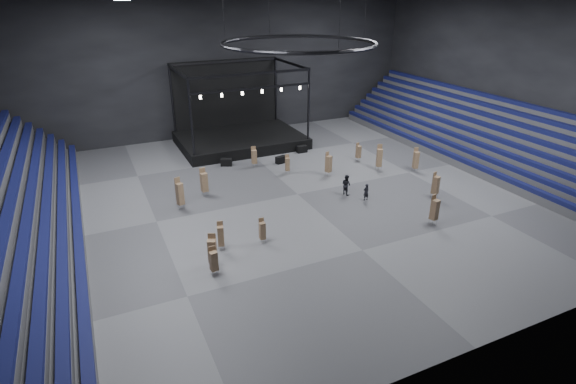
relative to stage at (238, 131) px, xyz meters
name	(u,v)px	position (x,y,z in m)	size (l,w,h in m)	color
floor	(298,194)	(0.00, -16.24, -1.45)	(50.00, 50.00, 0.00)	#535456
wall_back	(222,61)	(0.00, 4.76, 7.55)	(50.00, 0.20, 18.00)	black
wall_front	(512,189)	(0.00, -37.24, 7.55)	(50.00, 0.20, 18.00)	black
wall_right	(516,73)	(25.00, -16.24, 7.55)	(0.20, 42.00, 18.00)	black
bleachers_left	(0,230)	(-22.94, -16.24, 0.28)	(7.20, 40.00, 6.40)	#464649
bleachers_right	(488,143)	(22.94, -16.24, 0.28)	(7.20, 40.00, 6.40)	#464649
stage	(238,131)	(0.00, 0.00, 0.00)	(14.00, 10.00, 9.20)	black
truss_ring	(299,43)	(0.00, -16.24, 11.55)	(12.30, 12.30, 5.15)	black
flight_case_left	(226,162)	(-3.63, -6.64, -1.07)	(1.15, 0.57, 0.77)	black
flight_case_mid	(281,160)	(1.87, -8.33, -1.07)	(1.13, 0.56, 0.75)	black
flight_case_right	(302,149)	(5.42, -6.21, -1.06)	(1.16, 0.58, 0.77)	black
chair_stack_0	(221,235)	(-9.03, -22.45, -0.30)	(0.54, 0.54, 2.20)	silver
chair_stack_1	(358,151)	(9.65, -11.21, -0.38)	(0.53, 0.53, 2.01)	silver
chair_stack_2	(213,260)	(-10.37, -25.24, -0.35)	(0.51, 0.51, 2.06)	silver
chair_stack_3	(212,250)	(-10.15, -24.25, -0.17)	(0.71, 0.71, 2.41)	silver
chair_stack_4	(379,157)	(10.06, -14.38, -0.05)	(0.70, 0.70, 2.73)	silver
chair_stack_5	(180,193)	(-10.18, -14.74, -0.02)	(0.65, 0.65, 2.80)	silver
chair_stack_6	(254,156)	(-1.11, -8.22, -0.28)	(0.55, 0.55, 2.20)	silver
chair_stack_7	(328,163)	(4.67, -13.52, -0.16)	(0.67, 0.67, 2.46)	silver
chair_stack_8	(204,182)	(-7.66, -13.03, -0.09)	(0.61, 0.61, 2.60)	silver
chair_stack_9	(435,209)	(7.20, -25.74, -0.15)	(0.61, 0.61, 2.48)	silver
chair_stack_10	(436,185)	(10.62, -21.99, -0.18)	(0.64, 0.64, 2.42)	silver
chair_stack_11	(287,164)	(1.23, -11.37, -0.40)	(0.51, 0.51, 2.01)	silver
chair_stack_12	(416,160)	(13.15, -16.26, -0.15)	(0.57, 0.57, 2.53)	silver
chair_stack_13	(262,230)	(-6.04, -22.79, -0.41)	(0.42, 0.42, 1.97)	silver
man_center	(366,192)	(4.87, -19.83, -0.68)	(0.56, 0.37, 1.54)	black
crew_member	(346,185)	(3.95, -18.04, -0.52)	(0.90, 0.70, 1.86)	black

